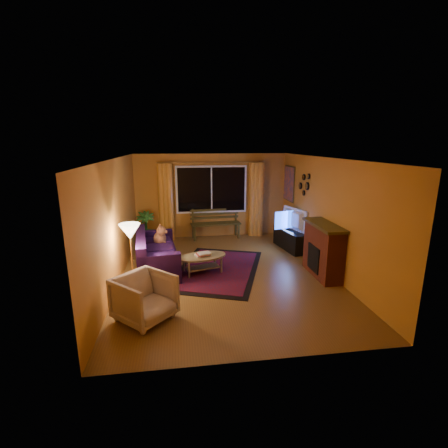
{
  "coord_description": "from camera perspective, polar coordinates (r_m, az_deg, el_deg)",
  "views": [
    {
      "loc": [
        -0.98,
        -6.63,
        2.81
      ],
      "look_at": [
        0.0,
        0.3,
        1.05
      ],
      "focal_mm": 26.0,
      "sensor_mm": 36.0,
      "label": 1
    }
  ],
  "objects": [
    {
      "name": "floor",
      "position": [
        7.27,
        0.34,
        -8.7
      ],
      "size": [
        4.5,
        6.0,
        0.02
      ],
      "primitive_type": "cube",
      "color": "brown",
      "rests_on": "ground"
    },
    {
      "name": "ceiling",
      "position": [
        6.71,
        0.37,
        11.55
      ],
      "size": [
        4.5,
        6.0,
        0.02
      ],
      "primitive_type": "cube",
      "color": "white",
      "rests_on": "ground"
    },
    {
      "name": "wall_back",
      "position": [
        9.81,
        -2.24,
        4.97
      ],
      "size": [
        4.5,
        0.02,
        2.5
      ],
      "primitive_type": "cube",
      "color": "#C6812C",
      "rests_on": "ground"
    },
    {
      "name": "wall_left",
      "position": [
        6.93,
        -18.47,
        0.36
      ],
      "size": [
        0.02,
        6.0,
        2.5
      ],
      "primitive_type": "cube",
      "color": "#C6812C",
      "rests_on": "ground"
    },
    {
      "name": "wall_right",
      "position": [
        7.54,
        17.6,
        1.51
      ],
      "size": [
        0.02,
        6.0,
        2.5
      ],
      "primitive_type": "cube",
      "color": "#C6812C",
      "rests_on": "ground"
    },
    {
      "name": "window",
      "position": [
        9.72,
        -2.21,
        6.07
      ],
      "size": [
        2.0,
        0.02,
        1.3
      ],
      "primitive_type": "cube",
      "color": "black",
      "rests_on": "wall_back"
    },
    {
      "name": "curtain_rod",
      "position": [
        9.6,
        -2.22,
        10.77
      ],
      "size": [
        3.2,
        0.03,
        0.03
      ],
      "primitive_type": "cylinder",
      "rotation": [
        0.0,
        1.57,
        0.0
      ],
      "color": "#BF8C3F",
      "rests_on": "wall_back"
    },
    {
      "name": "curtain_left",
      "position": [
        9.66,
        -10.15,
        3.83
      ],
      "size": [
        0.36,
        0.36,
        2.24
      ],
      "primitive_type": "cylinder",
      "color": "orange",
      "rests_on": "ground"
    },
    {
      "name": "curtain_right",
      "position": [
        9.94,
        5.64,
        4.26
      ],
      "size": [
        0.36,
        0.36,
        2.24
      ],
      "primitive_type": "cylinder",
      "color": "orange",
      "rests_on": "ground"
    },
    {
      "name": "bench",
      "position": [
        9.79,
        -1.45,
        -1.21
      ],
      "size": [
        1.52,
        0.56,
        0.45
      ],
      "primitive_type": "cube",
      "rotation": [
        0.0,
        0.0,
        0.09
      ],
      "color": "#3A3310",
      "rests_on": "ground"
    },
    {
      "name": "potted_plant",
      "position": [
        9.41,
        -13.64,
        -0.7
      ],
      "size": [
        0.57,
        0.57,
        0.94
      ],
      "primitive_type": "imported",
      "rotation": [
        0.0,
        0.0,
        0.1
      ],
      "color": "#235B1E",
      "rests_on": "ground"
    },
    {
      "name": "sofa",
      "position": [
        7.54,
        -11.71,
        -4.75
      ],
      "size": [
        1.08,
        2.11,
        0.82
      ],
      "primitive_type": "cube",
      "rotation": [
        0.0,
        0.0,
        0.11
      ],
      "color": "#230D40",
      "rests_on": "ground"
    },
    {
      "name": "dog",
      "position": [
        7.9,
        -11.25,
        -2.01
      ],
      "size": [
        0.4,
        0.5,
        0.49
      ],
      "primitive_type": null,
      "rotation": [
        0.0,
        0.0,
        0.18
      ],
      "color": "#9A5C3D",
      "rests_on": "sofa"
    },
    {
      "name": "armchair",
      "position": [
        5.49,
        -13.8,
        -12.19
      ],
      "size": [
        1.1,
        1.1,
        0.83
      ],
      "primitive_type": "imported",
      "rotation": [
        0.0,
        0.0,
        0.8
      ],
      "color": "#C2AEA3",
      "rests_on": "ground"
    },
    {
      "name": "floor_lamp",
      "position": [
        6.54,
        -15.91,
        -5.71
      ],
      "size": [
        0.26,
        0.26,
        1.31
      ],
      "primitive_type": "cylinder",
      "rotation": [
        0.0,
        0.0,
        -0.2
      ],
      "color": "#BF8C3F",
      "rests_on": "ground"
    },
    {
      "name": "rug",
      "position": [
        7.46,
        -1.16,
        -7.95
      ],
      "size": [
        2.58,
        3.19,
        0.02
      ],
      "primitive_type": "cube",
      "rotation": [
        0.0,
        0.0,
        -0.34
      ],
      "color": "#67030A",
      "rests_on": "ground"
    },
    {
      "name": "coffee_table",
      "position": [
        7.25,
        -3.81,
        -7.04
      ],
      "size": [
        1.33,
        1.33,
        0.39
      ],
      "primitive_type": "cylinder",
      "rotation": [
        0.0,
        0.0,
        0.27
      ],
      "color": "#988B5C",
      "rests_on": "ground"
    },
    {
      "name": "tv_console",
      "position": [
        8.97,
        11.64,
        -2.67
      ],
      "size": [
        0.61,
        1.32,
        0.53
      ],
      "primitive_type": "cube",
      "rotation": [
        0.0,
        0.0,
        0.16
      ],
      "color": "black",
      "rests_on": "ground"
    },
    {
      "name": "television",
      "position": [
        8.83,
        11.82,
        0.8
      ],
      "size": [
        0.41,
        1.02,
        0.59
      ],
      "primitive_type": "imported",
      "rotation": [
        0.0,
        0.0,
        1.84
      ],
      "color": "black",
      "rests_on": "tv_console"
    },
    {
      "name": "fireplace",
      "position": [
        7.29,
        17.03,
        -4.59
      ],
      "size": [
        0.4,
        1.2,
        1.1
      ],
      "primitive_type": "cube",
      "color": "maroon",
      "rests_on": "ground"
    },
    {
      "name": "mirror_cluster",
      "position": [
        8.61,
        13.86,
        6.98
      ],
      "size": [
        0.06,
        0.6,
        0.56
      ],
      "primitive_type": null,
      "color": "black",
      "rests_on": "wall_right"
    },
    {
      "name": "painting",
      "position": [
        9.7,
        11.36,
        6.98
      ],
      "size": [
        0.04,
        0.76,
        0.96
      ],
      "primitive_type": "cube",
      "color": "orange",
      "rests_on": "wall_right"
    }
  ]
}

